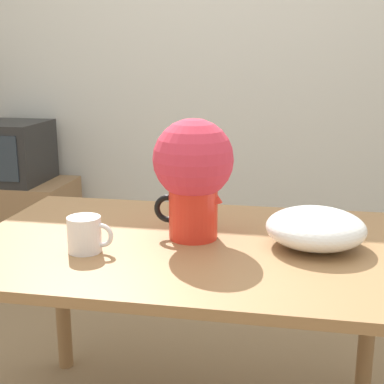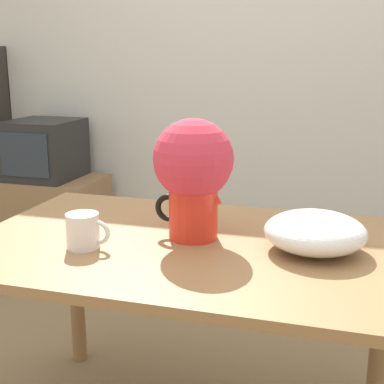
{
  "view_description": "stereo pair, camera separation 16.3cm",
  "coord_description": "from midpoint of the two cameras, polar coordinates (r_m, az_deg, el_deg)",
  "views": [
    {
      "loc": [
        0.4,
        -1.5,
        1.27
      ],
      "look_at": [
        0.11,
        0.05,
        0.87
      ],
      "focal_mm": 50.0,
      "sensor_mm": 36.0,
      "label": 1
    },
    {
      "loc": [
        0.56,
        -1.46,
        1.27
      ],
      "look_at": [
        0.11,
        0.05,
        0.87
      ],
      "focal_mm": 50.0,
      "sensor_mm": 36.0,
      "label": 2
    }
  ],
  "objects": [
    {
      "name": "flower_vase",
      "position": [
        1.61,
        -2.76,
        2.21
      ],
      "size": [
        0.25,
        0.25,
        0.37
      ],
      "color": "red",
      "rests_on": "table"
    },
    {
      "name": "table",
      "position": [
        1.67,
        -3.19,
        -8.44
      ],
      "size": [
        1.33,
        0.87,
        0.73
      ],
      "color": "olive",
      "rests_on": "ground_plane"
    },
    {
      "name": "white_bowl",
      "position": [
        1.6,
        10.24,
        -3.84
      ],
      "size": [
        0.29,
        0.29,
        0.11
      ],
      "color": "white",
      "rests_on": "table"
    },
    {
      "name": "coffee_mug",
      "position": [
        1.58,
        -14.22,
        -4.46
      ],
      "size": [
        0.13,
        0.1,
        0.1
      ],
      "color": "white",
      "rests_on": "table"
    },
    {
      "name": "wall_back",
      "position": [
        3.31,
        2.32,
        14.63
      ],
      "size": [
        8.0,
        0.05,
        2.6
      ],
      "color": "silver",
      "rests_on": "ground_plane"
    },
    {
      "name": "tv_set",
      "position": [
        3.48,
        -20.06,
        4.01
      ],
      "size": [
        0.41,
        0.44,
        0.37
      ],
      "color": "black",
      "rests_on": "tv_stand"
    },
    {
      "name": "tv_stand",
      "position": [
        3.58,
        -19.44,
        -3.03
      ],
      "size": [
        0.7,
        0.45,
        0.53
      ],
      "color": "#8E6B47",
      "rests_on": "ground_plane"
    }
  ]
}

